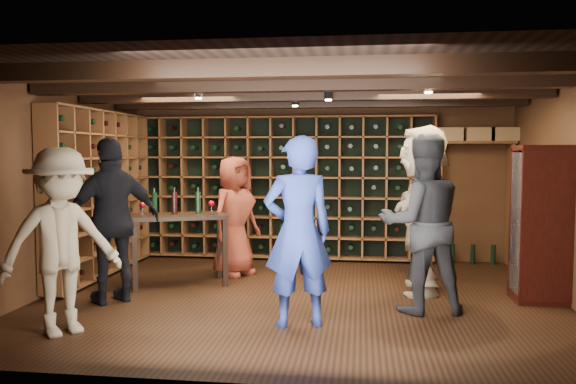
# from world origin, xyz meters

# --- Properties ---
(ground) EXTENTS (6.00, 6.00, 0.00)m
(ground) POSITION_xyz_m (0.00, 0.00, 0.00)
(ground) COLOR black
(ground) RESTS_ON ground
(room_shell) EXTENTS (6.00, 6.00, 6.00)m
(room_shell) POSITION_xyz_m (0.00, 0.05, 2.42)
(room_shell) COLOR #54331C
(room_shell) RESTS_ON ground
(wine_rack_back) EXTENTS (4.65, 0.30, 2.20)m
(wine_rack_back) POSITION_xyz_m (-0.52, 2.33, 1.15)
(wine_rack_back) COLOR brown
(wine_rack_back) RESTS_ON ground
(wine_rack_left) EXTENTS (0.30, 2.65, 2.20)m
(wine_rack_left) POSITION_xyz_m (-2.83, 0.82, 1.15)
(wine_rack_left) COLOR brown
(wine_rack_left) RESTS_ON ground
(crate_shelf) EXTENTS (1.20, 0.32, 2.07)m
(crate_shelf) POSITION_xyz_m (2.41, 2.32, 1.57)
(crate_shelf) COLOR brown
(crate_shelf) RESTS_ON ground
(display_cabinet) EXTENTS (0.55, 0.50, 1.75)m
(display_cabinet) POSITION_xyz_m (2.71, 0.20, 0.86)
(display_cabinet) COLOR black
(display_cabinet) RESTS_ON ground
(man_blue_shirt) EXTENTS (0.78, 0.63, 1.86)m
(man_blue_shirt) POSITION_xyz_m (0.10, -1.06, 0.93)
(man_blue_shirt) COLOR navy
(man_blue_shirt) RESTS_ON ground
(man_grey_suit) EXTENTS (1.04, 0.88, 1.89)m
(man_grey_suit) POSITION_xyz_m (1.35, -0.40, 0.95)
(man_grey_suit) COLOR black
(man_grey_suit) RESTS_ON ground
(guest_red_floral) EXTENTS (0.86, 0.96, 1.64)m
(guest_red_floral) POSITION_xyz_m (-1.02, 1.10, 0.82)
(guest_red_floral) COLOR maroon
(guest_red_floral) RESTS_ON ground
(guest_woman_black) EXTENTS (1.09, 1.10, 1.87)m
(guest_woman_black) POSITION_xyz_m (-2.07, -0.47, 0.93)
(guest_woman_black) COLOR black
(guest_woman_black) RESTS_ON ground
(guest_khaki) EXTENTS (1.22, 1.28, 1.74)m
(guest_khaki) POSITION_xyz_m (-2.06, -1.59, 0.87)
(guest_khaki) COLOR gray
(guest_khaki) RESTS_ON ground
(guest_beige) EXTENTS (0.80, 1.94, 2.03)m
(guest_beige) POSITION_xyz_m (1.44, 0.46, 1.01)
(guest_beige) COLOR #BFAB8D
(guest_beige) RESTS_ON ground
(tasting_table) EXTENTS (1.34, 1.02, 1.19)m
(tasting_table) POSITION_xyz_m (-1.61, 0.45, 0.80)
(tasting_table) COLOR black
(tasting_table) RESTS_ON ground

